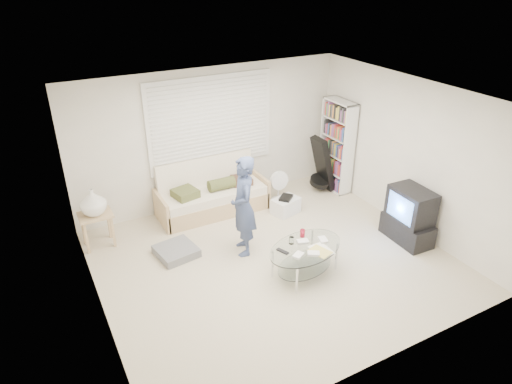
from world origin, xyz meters
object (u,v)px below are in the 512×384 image
futon_sofa (212,195)px  bookshelf (337,146)px  tv_unit (409,216)px  coffee_table (306,252)px

futon_sofa → bookshelf: size_ratio=1.10×
bookshelf → tv_unit: size_ratio=1.96×
futon_sofa → bookshelf: bearing=-6.3°
bookshelf → coffee_table: bookshelf is taller
bookshelf → tv_unit: bearing=-93.4°
tv_unit → futon_sofa: bearing=135.2°
bookshelf → coffee_table: bearing=-135.2°
coffee_table → bookshelf: bearing=44.8°
tv_unit → coffee_table: bearing=178.8°
futon_sofa → tv_unit: bearing=-44.8°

